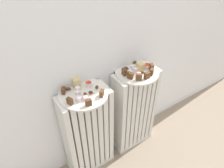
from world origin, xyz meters
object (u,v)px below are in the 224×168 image
(jam_bowl_right, at_px, (147,66))
(plate_left, at_px, (83,93))
(jam_bowl_left, at_px, (89,84))
(plate_right, at_px, (137,72))
(radiator_right, at_px, (133,111))
(radiator_left, at_px, (88,133))
(fork, at_px, (134,72))

(jam_bowl_right, bearing_deg, plate_left, 179.50)
(jam_bowl_left, height_order, jam_bowl_right, jam_bowl_left)
(plate_left, height_order, jam_bowl_right, jam_bowl_right)
(plate_right, xyz_separation_m, jam_bowl_left, (-0.30, 0.03, 0.02))
(radiator_right, xyz_separation_m, plate_left, (-0.35, 0.00, 0.32))
(radiator_left, bearing_deg, plate_right, 0.00)
(radiator_right, xyz_separation_m, plate_right, (0.00, 0.00, 0.32))
(radiator_left, distance_m, plate_right, 0.47)
(radiator_right, relative_size, plate_left, 2.41)
(radiator_right, height_order, plate_right, plate_right)
(plate_left, relative_size, plate_right, 1.00)
(jam_bowl_left, bearing_deg, radiator_left, -147.91)
(jam_bowl_left, bearing_deg, jam_bowl_right, -5.17)
(radiator_left, height_order, plate_right, plate_right)
(plate_left, relative_size, fork, 2.36)
(plate_left, xyz_separation_m, fork, (0.33, 0.00, 0.01))
(plate_left, bearing_deg, fork, 0.16)
(jam_bowl_right, distance_m, fork, 0.09)
(plate_right, height_order, fork, fork)
(fork, bearing_deg, radiator_right, -2.42)
(radiator_left, relative_size, fork, 5.70)
(radiator_left, height_order, radiator_right, same)
(radiator_left, relative_size, jam_bowl_right, 13.46)
(radiator_left, relative_size, jam_bowl_left, 16.12)
(fork, bearing_deg, jam_bowl_left, 174.08)
(radiator_left, distance_m, jam_bowl_right, 0.54)
(plate_right, height_order, jam_bowl_left, jam_bowl_left)
(plate_right, xyz_separation_m, fork, (-0.02, 0.00, 0.01))
(radiator_left, relative_size, plate_left, 2.41)
(radiator_left, distance_m, plate_left, 0.32)
(plate_right, distance_m, jam_bowl_right, 0.07)
(plate_left, distance_m, plate_right, 0.35)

